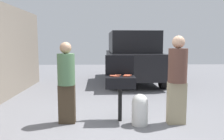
{
  "coord_description": "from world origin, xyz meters",
  "views": [
    {
      "loc": [
        -0.13,
        -4.37,
        1.62
      ],
      "look_at": [
        0.02,
        0.67,
        1.0
      ],
      "focal_mm": 36.42,
      "sensor_mm": 36.0,
      "label": 1
    }
  ],
  "objects_px": {
    "hot_dog_4": "(114,76)",
    "person_left": "(66,80)",
    "hot_dog_2": "(127,76)",
    "hot_dog_5": "(128,75)",
    "hot_dog_6": "(126,76)",
    "parked_minivan": "(132,57)",
    "hot_dog_7": "(118,75)",
    "propane_tank": "(140,109)",
    "person_right": "(177,77)",
    "bbq_grill": "(120,84)",
    "hot_dog_1": "(113,76)",
    "hot_dog_3": "(127,75)",
    "hot_dog_0": "(116,76)"
  },
  "relations": [
    {
      "from": "bbq_grill",
      "to": "hot_dog_6",
      "type": "xyz_separation_m",
      "value": [
        0.12,
        -0.03,
        0.16
      ]
    },
    {
      "from": "hot_dog_4",
      "to": "propane_tank",
      "type": "relative_size",
      "value": 0.21
    },
    {
      "from": "hot_dog_1",
      "to": "hot_dog_6",
      "type": "height_order",
      "value": "same"
    },
    {
      "from": "person_right",
      "to": "parked_minivan",
      "type": "distance_m",
      "value": 4.91
    },
    {
      "from": "hot_dog_2",
      "to": "propane_tank",
      "type": "xyz_separation_m",
      "value": [
        0.23,
        -0.25,
        -0.62
      ]
    },
    {
      "from": "hot_dog_2",
      "to": "propane_tank",
      "type": "height_order",
      "value": "hot_dog_2"
    },
    {
      "from": "hot_dog_6",
      "to": "parked_minivan",
      "type": "bearing_deg",
      "value": 82.18
    },
    {
      "from": "hot_dog_2",
      "to": "hot_dog_4",
      "type": "relative_size",
      "value": 1.0
    },
    {
      "from": "hot_dog_7",
      "to": "propane_tank",
      "type": "distance_m",
      "value": 0.83
    },
    {
      "from": "hot_dog_2",
      "to": "parked_minivan",
      "type": "distance_m",
      "value": 4.73
    },
    {
      "from": "person_right",
      "to": "person_left",
      "type": "bearing_deg",
      "value": 3.92
    },
    {
      "from": "hot_dog_1",
      "to": "hot_dog_4",
      "type": "relative_size",
      "value": 1.0
    },
    {
      "from": "bbq_grill",
      "to": "hot_dog_2",
      "type": "xyz_separation_m",
      "value": [
        0.14,
        0.02,
        0.16
      ]
    },
    {
      "from": "bbq_grill",
      "to": "hot_dog_7",
      "type": "height_order",
      "value": "hot_dog_7"
    },
    {
      "from": "hot_dog_2",
      "to": "hot_dog_3",
      "type": "relative_size",
      "value": 1.0
    },
    {
      "from": "hot_dog_2",
      "to": "hot_dog_5",
      "type": "xyz_separation_m",
      "value": [
        0.03,
        0.06,
        0.0
      ]
    },
    {
      "from": "parked_minivan",
      "to": "bbq_grill",
      "type": "bearing_deg",
      "value": 78.78
    },
    {
      "from": "hot_dog_2",
      "to": "hot_dog_6",
      "type": "height_order",
      "value": "same"
    },
    {
      "from": "propane_tank",
      "to": "person_left",
      "type": "distance_m",
      "value": 1.56
    },
    {
      "from": "hot_dog_0",
      "to": "hot_dog_1",
      "type": "height_order",
      "value": "same"
    },
    {
      "from": "hot_dog_4",
      "to": "parked_minivan",
      "type": "distance_m",
      "value": 4.81
    },
    {
      "from": "hot_dog_0",
      "to": "hot_dog_6",
      "type": "bearing_deg",
      "value": 7.7
    },
    {
      "from": "bbq_grill",
      "to": "parked_minivan",
      "type": "relative_size",
      "value": 0.21
    },
    {
      "from": "hot_dog_0",
      "to": "hot_dog_6",
      "type": "relative_size",
      "value": 1.0
    },
    {
      "from": "hot_dog_1",
      "to": "hot_dog_3",
      "type": "relative_size",
      "value": 1.0
    },
    {
      "from": "hot_dog_1",
      "to": "parked_minivan",
      "type": "height_order",
      "value": "parked_minivan"
    },
    {
      "from": "hot_dog_1",
      "to": "hot_dog_3",
      "type": "distance_m",
      "value": 0.31
    },
    {
      "from": "person_right",
      "to": "hot_dog_7",
      "type": "bearing_deg",
      "value": -9.13
    },
    {
      "from": "hot_dog_6",
      "to": "person_left",
      "type": "xyz_separation_m",
      "value": [
        -1.19,
        -0.06,
        -0.06
      ]
    },
    {
      "from": "hot_dog_5",
      "to": "propane_tank",
      "type": "relative_size",
      "value": 0.21
    },
    {
      "from": "hot_dog_2",
      "to": "hot_dog_5",
      "type": "bearing_deg",
      "value": 58.24
    },
    {
      "from": "hot_dog_1",
      "to": "person_left",
      "type": "height_order",
      "value": "person_left"
    },
    {
      "from": "hot_dog_0",
      "to": "parked_minivan",
      "type": "distance_m",
      "value": 4.84
    },
    {
      "from": "hot_dog_1",
      "to": "hot_dog_4",
      "type": "xyz_separation_m",
      "value": [
        0.01,
        -0.05,
        0.0
      ]
    },
    {
      "from": "hot_dog_5",
      "to": "hot_dog_6",
      "type": "xyz_separation_m",
      "value": [
        -0.05,
        -0.1,
        0.0
      ]
    },
    {
      "from": "hot_dog_6",
      "to": "parked_minivan",
      "type": "xyz_separation_m",
      "value": [
        0.65,
        4.74,
        0.08
      ]
    },
    {
      "from": "hot_dog_3",
      "to": "propane_tank",
      "type": "bearing_deg",
      "value": -57.91
    },
    {
      "from": "hot_dog_0",
      "to": "hot_dog_4",
      "type": "bearing_deg",
      "value": 138.78
    },
    {
      "from": "hot_dog_7",
      "to": "hot_dog_6",
      "type": "bearing_deg",
      "value": -45.62
    },
    {
      "from": "hot_dog_2",
      "to": "person_right",
      "type": "height_order",
      "value": "person_right"
    },
    {
      "from": "person_left",
      "to": "parked_minivan",
      "type": "relative_size",
      "value": 0.36
    },
    {
      "from": "hot_dog_4",
      "to": "person_left",
      "type": "height_order",
      "value": "person_left"
    },
    {
      "from": "hot_dog_4",
      "to": "person_left",
      "type": "distance_m",
      "value": 0.94
    },
    {
      "from": "hot_dog_3",
      "to": "hot_dog_6",
      "type": "distance_m",
      "value": 0.15
    },
    {
      "from": "hot_dog_3",
      "to": "person_right",
      "type": "height_order",
      "value": "person_right"
    },
    {
      "from": "hot_dog_5",
      "to": "propane_tank",
      "type": "xyz_separation_m",
      "value": [
        0.2,
        -0.31,
        -0.62
      ]
    },
    {
      "from": "hot_dog_1",
      "to": "person_left",
      "type": "relative_size",
      "value": 0.08
    },
    {
      "from": "bbq_grill",
      "to": "hot_dog_7",
      "type": "distance_m",
      "value": 0.21
    },
    {
      "from": "hot_dog_1",
      "to": "person_left",
      "type": "xyz_separation_m",
      "value": [
        -0.92,
        -0.13,
        -0.06
      ]
    },
    {
      "from": "hot_dog_0",
      "to": "hot_dog_6",
      "type": "xyz_separation_m",
      "value": [
        0.2,
        0.03,
        0.0
      ]
    }
  ]
}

